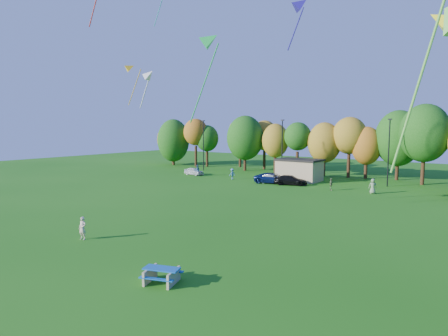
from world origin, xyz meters
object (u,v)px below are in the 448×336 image
Objects in this scene: picnic_table at (162,274)px; car_b at (273,179)px; kite_flyer at (83,228)px; car_d at (291,180)px; car_a at (194,171)px; car_c at (273,178)px.

picnic_table is 37.11m from car_b.
picnic_table is at bearing -25.21° from kite_flyer.
car_d is at bearing 77.40° from kite_flyer.
picnic_table is at bearing 178.05° from car_d.
kite_flyer is at bearing 170.29° from car_b.
picnic_table is at bearing -135.03° from car_a.
car_b is 0.24m from car_c.
car_d is at bearing 86.86° from picnic_table.
kite_flyer reaches higher than car_c.
car_d is at bearing -98.18° from car_b.
kite_flyer is at bearing 161.65° from car_d.
kite_flyer is (-10.33, 2.27, 0.36)m from picnic_table.
car_a is at bearing 105.76° from kite_flyer.
car_a reaches higher than picnic_table.
kite_flyer is 0.46× the size of car_a.
car_b is (-2.78, 32.46, -0.17)m from kite_flyer.
kite_flyer is 37.79m from car_a.
car_b is at bearing 82.04° from kite_flyer.
picnic_table is 0.63× the size of car_a.
car_a is 17.96m from car_d.
kite_flyer is 32.57m from car_b.
car_a is at bearing 108.95° from picnic_table.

